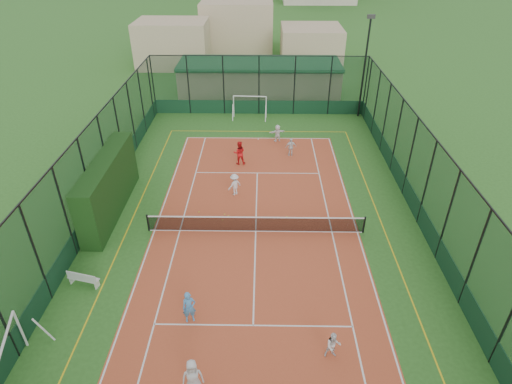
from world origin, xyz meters
TOP-DOWN VIEW (x-y plane):
  - ground at (0.00, 0.00)m, footprint 300.00×300.00m
  - court_slab at (0.00, 0.00)m, footprint 11.17×23.97m
  - tennis_net at (0.00, 0.00)m, footprint 11.67×0.12m
  - perimeter_fence at (0.00, 0.00)m, footprint 18.12×34.12m
  - floodlight_ne at (8.60, 16.60)m, footprint 0.60×0.26m
  - clubhouse at (0.00, 22.00)m, footprint 15.20×7.20m
  - hedge_left at (-8.30, 1.92)m, footprint 1.12×7.47m
  - white_bench at (-7.80, -4.14)m, footprint 1.54×0.76m
  - futsal_goal_near at (-8.52, -8.89)m, footprint 3.09×1.61m
  - futsal_goal_far at (-0.76, 16.21)m, footprint 2.91×0.99m
  - child_near_left at (-2.04, -9.32)m, footprint 0.83×0.62m
  - child_near_mid at (-2.63, -6.15)m, footprint 0.63×0.50m
  - child_near_right at (3.05, -7.81)m, footprint 0.62×0.49m
  - child_far_left at (-1.35, 3.72)m, footprint 1.03×0.99m
  - child_far_right at (2.36, 9.00)m, footprint 0.83×0.43m
  - child_far_back at (1.46, 11.41)m, footprint 1.28×0.72m
  - coach at (-1.25, 7.71)m, footprint 0.88×0.72m
  - tennis_balls at (-1.36, 1.40)m, footprint 5.12×0.82m

SIDE VIEW (x-z plane):
  - ground at x=0.00m, z-range 0.00..0.00m
  - court_slab at x=0.00m, z-range 0.00..0.01m
  - tennis_balls at x=-1.36m, z-range 0.01..0.08m
  - white_bench at x=-7.80m, z-range 0.00..0.84m
  - tennis_net at x=0.00m, z-range 0.00..1.06m
  - child_near_right at x=3.05m, z-range 0.01..1.22m
  - child_far_back at x=1.46m, z-range 0.01..1.32m
  - child_far_right at x=2.36m, z-range 0.01..1.35m
  - child_far_left at x=-1.35m, z-range 0.01..1.42m
  - child_near_mid at x=-2.63m, z-range 0.01..1.53m
  - child_near_left at x=-2.04m, z-range 0.01..1.56m
  - coach at x=-1.25m, z-range 0.01..1.68m
  - futsal_goal_far at x=-0.76m, z-range 0.00..1.85m
  - futsal_goal_near at x=-8.52m, z-range 0.00..1.91m
  - clubhouse at x=0.00m, z-range 0.00..3.15m
  - hedge_left at x=-8.30m, z-range 0.00..3.27m
  - perimeter_fence at x=0.00m, z-range 0.00..5.00m
  - floodlight_ne at x=8.60m, z-range 0.00..8.25m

